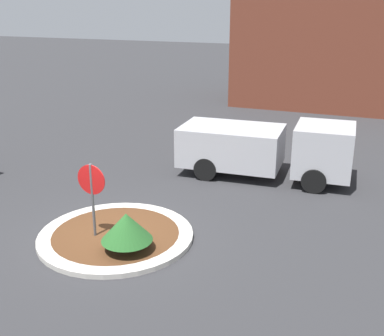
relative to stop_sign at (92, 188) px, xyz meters
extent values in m
plane|color=#2D2D30|center=(0.45, 0.30, -1.46)|extent=(120.00, 120.00, 0.00)
cylinder|color=#BCB7AD|center=(0.45, 0.30, -1.40)|extent=(4.09, 4.09, 0.13)
cylinder|color=#4C2D19|center=(0.45, 0.30, -1.40)|extent=(3.35, 3.35, 0.13)
cylinder|color=#4C4C51|center=(0.00, 0.00, -0.41)|extent=(0.07, 0.07, 2.10)
cylinder|color=#B71414|center=(0.00, 0.00, 0.23)|extent=(0.79, 0.03, 0.79)
cylinder|color=brown|center=(1.17, -0.37, -1.19)|extent=(0.08, 0.08, 0.27)
cone|color=#235623|center=(1.17, -0.37, -0.71)|extent=(1.27, 1.27, 0.70)
cube|color=#B2B2B7|center=(4.92, 6.52, -0.27)|extent=(2.03, 2.21, 1.66)
cube|color=#B2B2B7|center=(1.72, 6.33, -0.42)|extent=(3.70, 2.42, 1.36)
cube|color=black|center=(5.59, 6.56, 0.02)|extent=(0.15, 1.88, 0.58)
cylinder|color=black|center=(4.68, 7.52, -1.06)|extent=(0.82, 0.29, 0.81)
cylinder|color=black|center=(4.80, 5.50, -1.06)|extent=(0.82, 0.29, 0.81)
cylinder|color=black|center=(1.00, 7.30, -1.06)|extent=(0.82, 0.29, 0.81)
cylinder|color=black|center=(1.12, 5.27, -1.06)|extent=(0.82, 0.29, 0.81)
cube|color=brown|center=(3.61, 20.40, 2.38)|extent=(11.18, 6.00, 7.69)
camera|label=1|loc=(6.60, -9.57, 4.48)|focal=45.00mm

